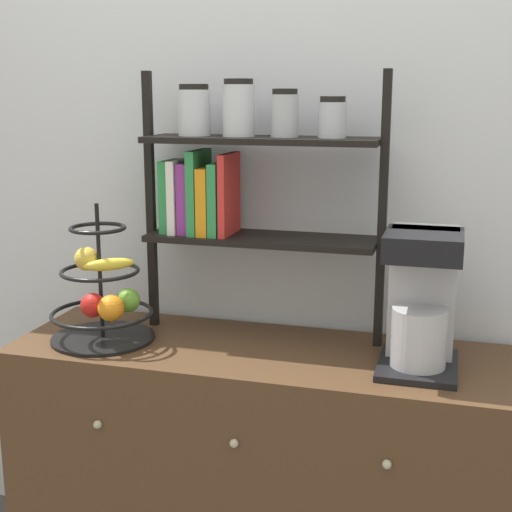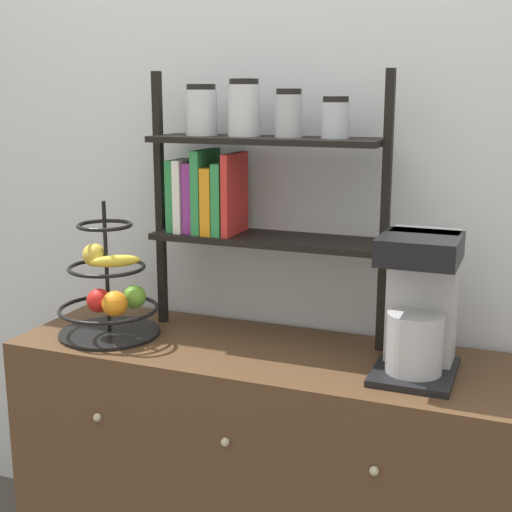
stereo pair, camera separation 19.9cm
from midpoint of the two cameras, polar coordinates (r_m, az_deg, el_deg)
The scene contains 5 objects.
wall_back at distance 2.21m, azimuth 5.50°, elevation 7.08°, with size 7.00×0.05×2.60m, color silver.
sideboard at distance 2.24m, azimuth 2.87°, elevation -17.18°, with size 1.44×0.49×0.80m.
coffee_maker at distance 1.92m, azimuth 15.89°, elevation -3.70°, with size 0.21×0.26×0.37m.
fruit_stand at distance 2.16m, azimuth -9.10°, elevation -3.06°, with size 0.31×0.31×0.41m.
shelf_hutch at distance 2.11m, azimuth 1.41°, elevation 6.62°, with size 0.73×0.20×0.78m.
Camera 2 is at (0.71, -1.57, 1.52)m, focal length 50.00 mm.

